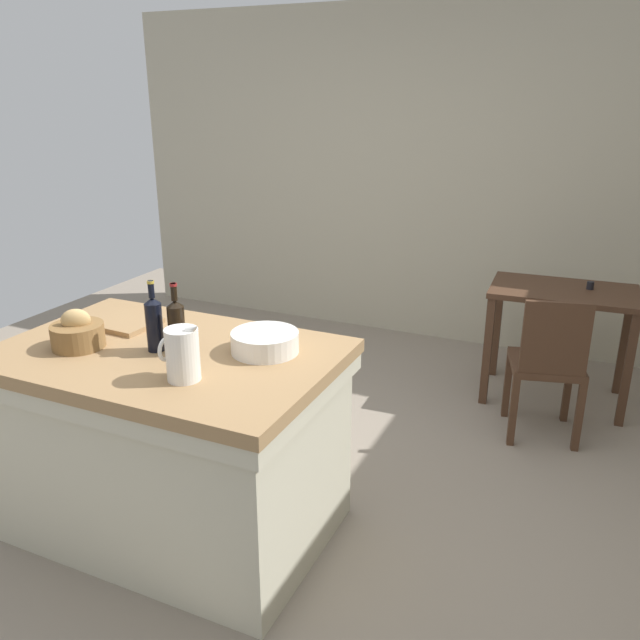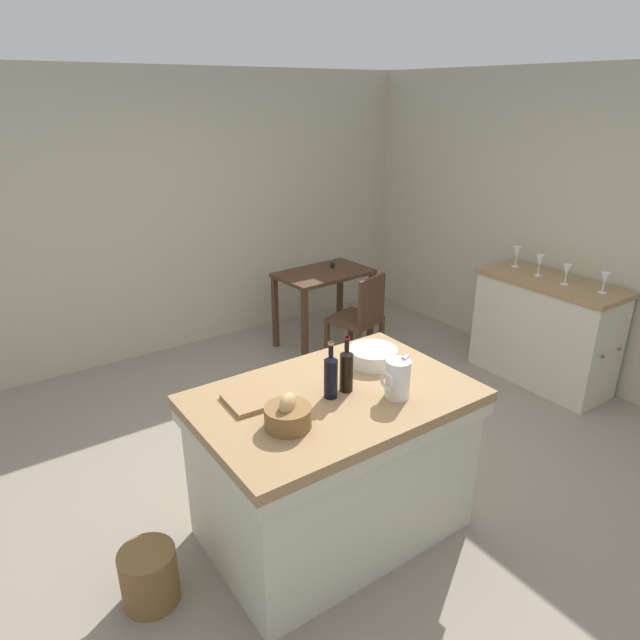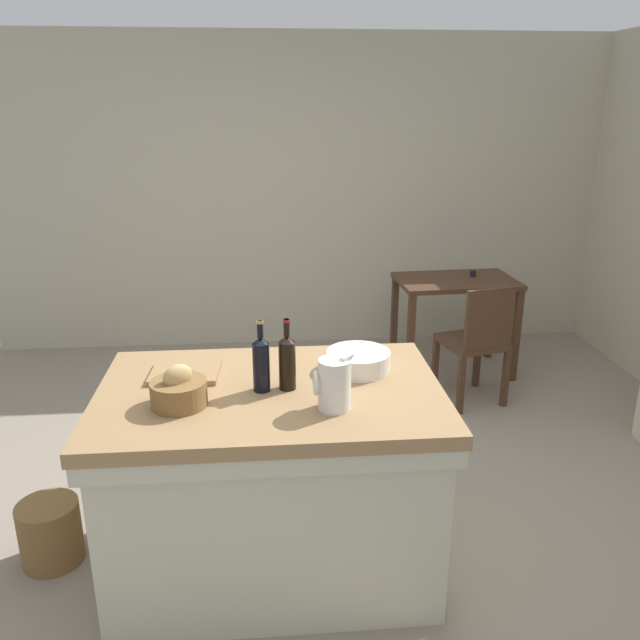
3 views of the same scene
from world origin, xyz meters
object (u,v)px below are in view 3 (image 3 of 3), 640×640
writing_desk (455,295)px  wine_bottle_amber (261,363)px  wine_bottle_dark (287,361)px  cutting_board (185,373)px  wash_bowl (358,361)px  wicker_hamper (50,532)px  wooden_chair (477,340)px  island_table (273,473)px  bread_basket (179,391)px  pitcher (334,384)px

writing_desk → wine_bottle_amber: 2.67m
writing_desk → wine_bottle_dark: size_ratio=2.98×
cutting_board → wine_bottle_amber: wine_bottle_amber is taller
wash_bowl → wicker_hamper: wash_bowl is taller
wooden_chair → wine_bottle_dark: bearing=-131.0°
wash_bowl → wine_bottle_amber: size_ratio=0.93×
cutting_board → wine_bottle_dark: wine_bottle_dark is taller
island_table → wine_bottle_amber: bearing=-154.2°
writing_desk → wicker_hamper: 3.27m
wooden_chair → cutting_board: (-1.83, -1.41, 0.44)m
wine_bottle_amber → wooden_chair: bearing=47.0°
writing_desk → cutting_board: size_ratio=3.11×
wine_bottle_dark → writing_desk: bearing=57.4°
wash_bowl → bread_basket: bread_basket is taller
writing_desk → wicker_hamper: writing_desk is taller
wine_bottle_dark → island_table: bearing=174.1°
writing_desk → pitcher: pitcher is taller
wicker_hamper → wooden_chair: bearing=30.3°
wash_bowl → bread_basket: bearing=-159.3°
writing_desk → wooden_chair: size_ratio=1.05×
wicker_hamper → wash_bowl: bearing=1.7°
wash_bowl → island_table: bearing=-158.1°
wooden_chair → writing_desk: bearing=89.4°
pitcher → wine_bottle_dark: size_ratio=0.80×
writing_desk → wash_bowl: wash_bowl is taller
pitcher → cutting_board: (-0.62, 0.39, -0.10)m
bread_basket → writing_desk: bearing=51.4°
cutting_board → wooden_chair: bearing=37.5°
island_table → wine_bottle_dark: wine_bottle_dark is taller
writing_desk → wooden_chair: wooden_chair is taller
bread_basket → pitcher: bearing=-7.9°
cutting_board → wine_bottle_amber: 0.41m
wine_bottle_dark → wine_bottle_amber: same height
pitcher → cutting_board: pitcher is taller
island_table → cutting_board: size_ratio=4.92×
writing_desk → wicker_hamper: bearing=-140.8°
pitcher → wash_bowl: (0.15, 0.37, -0.06)m
wash_bowl → wicker_hamper: 1.65m
wine_bottle_dark → wicker_hamper: 1.43m
pitcher → wine_bottle_dark: 0.27m
wine_bottle_amber → bread_basket: bearing=-161.4°
wash_bowl → cutting_board: (-0.78, 0.01, -0.03)m
island_table → bread_basket: size_ratio=6.49×
cutting_board → writing_desk: bearing=47.3°
wash_bowl → bread_basket: 0.82m
pitcher → wicker_hamper: bearing=165.7°
pitcher → writing_desk: bearing=63.0°
writing_desk → wooden_chair: 0.60m
cutting_board → wicker_hamper: cutting_board is taller
writing_desk → wine_bottle_amber: (-1.50, -2.18, 0.39)m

